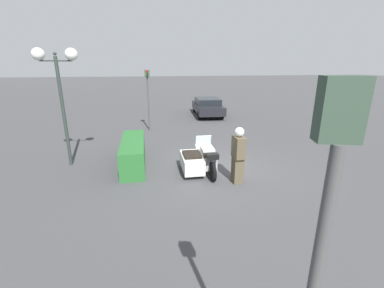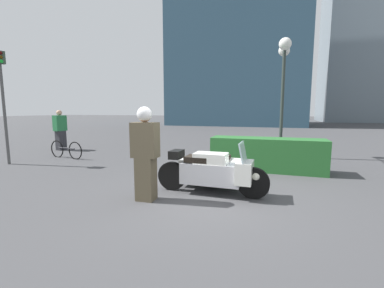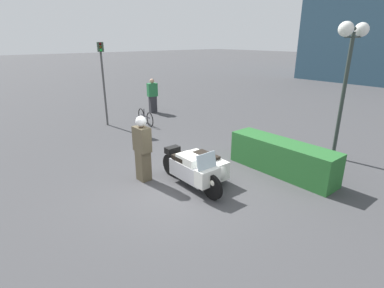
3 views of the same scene
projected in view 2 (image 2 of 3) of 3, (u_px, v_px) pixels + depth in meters
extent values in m
plane|color=#424244|center=(203.00, 198.00, 5.31)|extent=(160.00, 160.00, 0.00)
cylinder|color=black|center=(253.00, 183.00, 5.21)|extent=(0.65, 0.11, 0.65)
cylinder|color=black|center=(172.00, 176.00, 5.79)|extent=(0.65, 0.11, 0.65)
cylinder|color=black|center=(210.00, 176.00, 6.11)|extent=(0.51, 0.11, 0.51)
cube|color=#B7B7BC|center=(211.00, 174.00, 5.48)|extent=(1.28, 0.48, 0.45)
cube|color=silver|center=(211.00, 159.00, 5.44)|extent=(0.70, 0.44, 0.24)
cube|color=black|center=(198.00, 159.00, 5.54)|extent=(0.51, 0.44, 0.12)
cube|color=silver|center=(245.00, 172.00, 5.24)|extent=(0.33, 0.62, 0.44)
cube|color=silver|center=(243.00, 152.00, 5.21)|extent=(0.12, 0.59, 0.40)
sphere|color=white|center=(256.00, 176.00, 5.18)|extent=(0.18, 0.18, 0.18)
cube|color=silver|center=(212.00, 170.00, 6.07)|extent=(1.44, 0.72, 0.50)
sphere|color=silver|center=(238.00, 170.00, 5.87)|extent=(0.47, 0.48, 0.47)
cube|color=black|center=(212.00, 158.00, 6.03)|extent=(0.80, 0.61, 0.09)
cube|color=black|center=(177.00, 154.00, 5.69)|extent=(0.25, 0.41, 0.18)
cube|color=brown|center=(146.00, 179.00, 5.13)|extent=(0.36, 0.32, 0.87)
cube|color=brown|center=(145.00, 140.00, 5.03)|extent=(0.52, 0.32, 0.69)
sphere|color=tan|center=(145.00, 116.00, 4.97)|extent=(0.24, 0.24, 0.24)
sphere|color=white|center=(144.00, 114.00, 4.97)|extent=(0.30, 0.30, 0.30)
cube|color=#28662D|center=(267.00, 154.00, 7.66)|extent=(3.29, 0.84, 0.98)
cylinder|color=#2D3833|center=(282.00, 105.00, 9.61)|extent=(0.12, 0.12, 4.01)
cylinder|color=#2D3833|center=(284.00, 54.00, 9.37)|extent=(0.05, 1.06, 0.05)
sphere|color=white|center=(284.00, 51.00, 9.85)|extent=(0.43, 0.43, 0.43)
sphere|color=white|center=(285.00, 44.00, 8.84)|extent=(0.43, 0.43, 0.43)
sphere|color=#2D3833|center=(285.00, 47.00, 9.34)|extent=(0.12, 0.12, 0.12)
cylinder|color=#4C4C4C|center=(5.00, 115.00, 8.43)|extent=(0.09, 0.09, 3.27)
cube|color=#334738|center=(0.00, 57.00, 8.16)|extent=(0.20, 0.29, 0.40)
sphere|color=#410707|center=(1.00, 53.00, 8.10)|extent=(0.11, 0.11, 0.11)
sphere|color=#462D06|center=(1.00, 57.00, 8.12)|extent=(0.11, 0.11, 0.11)
sphere|color=green|center=(1.00, 61.00, 8.14)|extent=(0.11, 0.11, 0.11)
cube|color=#2D2D33|center=(61.00, 140.00, 11.67)|extent=(0.36, 0.40, 0.88)
cube|color=#26723F|center=(60.00, 123.00, 11.57)|extent=(0.39, 0.55, 0.69)
sphere|color=tan|center=(59.00, 113.00, 11.51)|extent=(0.24, 0.24, 0.24)
torus|color=black|center=(75.00, 151.00, 9.45)|extent=(0.67, 0.13, 0.68)
torus|color=black|center=(57.00, 149.00, 9.87)|extent=(0.67, 0.13, 0.68)
cylinder|color=black|center=(66.00, 148.00, 9.65)|extent=(0.89, 0.17, 0.05)
cylinder|color=black|center=(63.00, 144.00, 9.69)|extent=(0.04, 0.04, 0.32)
cube|color=#2D4C60|center=(240.00, 28.00, 32.72)|extent=(15.98, 12.50, 24.43)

